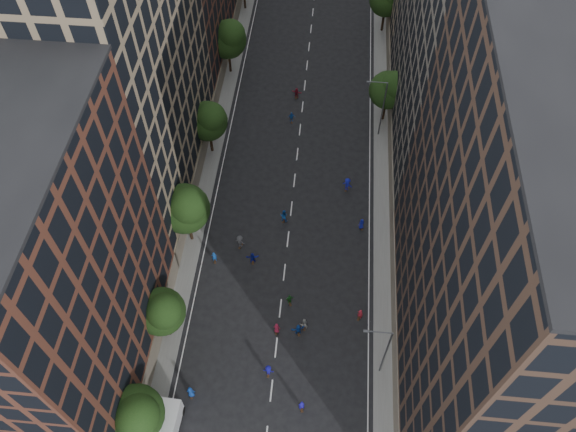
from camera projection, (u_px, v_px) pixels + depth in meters
The scene contains 32 objects.
ground at pixel (297, 157), 73.41m from camera, with size 240.00×240.00×0.00m, color black.
sidewalk_left at pixel (216, 111), 78.38m from camera, with size 4.00×105.00×0.15m, color slate.
sidewalk_right at pixel (388, 122), 77.10m from camera, with size 4.00×105.00×0.15m, color slate.
bldg_left_a at pixel (36, 283), 45.31m from camera, with size 14.00×22.00×30.00m, color #582E21.
bldg_left_b at pixel (112, 69), 57.74m from camera, with size 14.00×26.00×34.00m, color #8C775C.
bldg_right_a at pixel (519, 258), 43.20m from camera, with size 14.00×30.00×36.00m, color #442F24.
bldg_right_b at pixel (475, 40), 61.38m from camera, with size 14.00×28.00×33.00m, color #5F594F.
tree_left_0 at pixel (136, 415), 48.02m from camera, with size 5.20×5.20×8.83m.
tree_left_1 at pixel (162, 311), 54.20m from camera, with size 4.80×4.80×8.21m.
tree_left_2 at pixel (186, 208), 60.56m from camera, with size 5.60×5.60×9.45m.
tree_left_3 at pixel (209, 120), 69.20m from camera, with size 5.00×5.00×8.58m.
tree_left_4 at pixel (228, 38), 78.34m from camera, with size 5.40×5.40×9.08m.
tree_right_a at pixel (390, 89), 72.84m from camera, with size 5.00×5.00×8.39m.
streetlamp_near at pixel (384, 350), 52.28m from camera, with size 2.64×0.22×9.06m.
streetlamp_far at pixel (382, 106), 71.60m from camera, with size 2.64×0.22×9.06m.
cargo_van at pixel (166, 427), 51.92m from camera, with size 2.48×4.90×2.55m.
skater_0 at pixel (191, 392), 54.31m from camera, with size 0.84×0.55×1.72m, color #123A96.
skater_1 at pixel (302, 406), 53.55m from camera, with size 0.62×0.41×1.71m, color #1F17BC.
skater_3 at pixel (268, 371), 55.60m from camera, with size 1.05×0.61×1.63m, color #141293.
skater_5 at pixel (298, 330), 58.19m from camera, with size 1.50×0.48×1.62m, color #123E97.
skater_6 at pixel (277, 328), 58.34m from camera, with size 0.74×0.48×1.52m, color maroon.
skater_7 at pixel (360, 314), 59.21m from camera, with size 0.60×0.39×1.64m, color #A71B2A.
skater_8 at pixel (304, 324), 58.54m from camera, with size 0.81×0.63×1.67m, color beige.
skater_9 at pixel (240, 242), 64.43m from camera, with size 1.24×0.71×1.92m, color #47484D.
skater_10 at pixel (290, 299), 60.26m from camera, with size 0.94×0.39×1.61m, color #1E6622.
skater_11 at pixel (252, 258), 63.32m from camera, with size 1.50×0.48×1.62m, color #121D97.
skater_12 at pixel (362, 224), 66.12m from camera, with size 0.76×0.49×1.55m, color navy.
skater_13 at pixel (214, 257), 63.39m from camera, with size 0.60×0.39×1.63m, color #154CB2.
skater_14 at pixel (284, 216), 66.63m from camera, with size 0.91×0.71×1.87m, color blue.
skater_15 at pixel (347, 185), 69.40m from camera, with size 1.26×0.72×1.94m, color #1419A4.
skater_16 at pixel (292, 117), 76.58m from camera, with size 0.93×0.39×1.59m, color #1550B1.
skater_17 at pixel (297, 93), 79.45m from camera, with size 1.46×0.47×1.58m, color maroon.
Camera 1 is at (3.32, -9.32, 54.83)m, focal length 35.00 mm.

